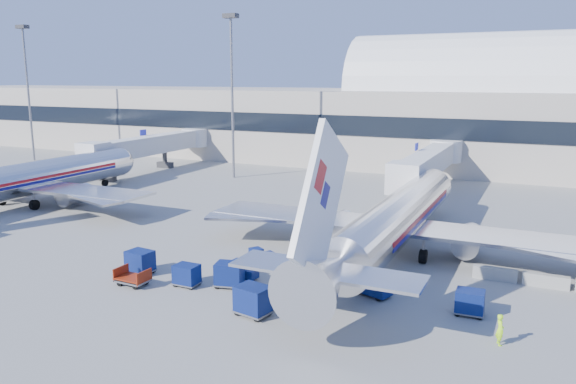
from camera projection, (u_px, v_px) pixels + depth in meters
The scene contains 20 objects.
ground at pixel (258, 254), 45.63m from camera, with size 260.00×260.00×0.00m, color gray.
terminal at pixel (339, 115), 99.40m from camera, with size 170.00×28.15×21.00m.
airliner_main at pixel (395, 220), 44.88m from camera, with size 32.00×37.26×12.07m.
airliner_mid at pixel (23, 180), 62.35m from camera, with size 32.00×37.26×12.07m.
jetbridge_near at pixel (430, 162), 69.00m from camera, with size 4.40×27.50×6.25m.
jetbridge_mid at pixel (155, 145), 86.48m from camera, with size 4.40×27.50×6.25m.
mast_far_west at pixel (26, 73), 94.23m from camera, with size 2.00×1.20×22.60m.
mast_west at pixel (232, 72), 77.58m from camera, with size 2.00×1.20×22.60m.
barrier_near at pixel (495, 274), 39.82m from camera, with size 3.00×0.55×0.90m, color #9E9E96.
barrier_mid at pixel (546, 281), 38.45m from camera, with size 3.00×0.55×0.90m, color #9E9E96.
tug_lead at pixel (242, 271), 40.00m from camera, with size 2.13×1.16×1.35m.
tug_right at pixel (372, 285), 37.00m from camera, with size 2.70×1.95×1.59m.
tug_left at pixel (261, 257), 42.86m from camera, with size 2.09×2.41×1.42m.
cart_train_a at pixel (229, 274), 38.44m from camera, with size 2.23×1.89×1.71m.
cart_train_b at pixel (187, 275), 38.62m from camera, with size 1.71×1.31×1.51m.
cart_train_c at pixel (140, 261), 41.07m from camera, with size 2.08×1.67×1.71m.
cart_solo_near at pixel (253, 300), 33.82m from camera, with size 2.34×1.96×1.83m.
cart_solo_far at pixel (470, 302), 33.89m from camera, with size 1.80×1.40×1.54m.
cart_open_red at pixel (133, 279), 38.81m from camera, with size 2.25×1.62×0.59m.
ramp_worker at pixel (500, 330), 30.09m from camera, with size 0.63×0.42×1.74m, color #9BE518.
Camera 1 is at (20.75, -38.51, 14.16)m, focal length 35.00 mm.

